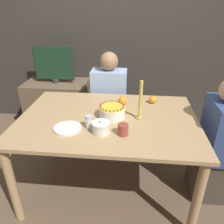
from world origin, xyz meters
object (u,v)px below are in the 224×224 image
object	(u,v)px
candle	(140,104)
tv_monitor	(54,64)
sugar_shaker	(89,122)
cake	(112,112)
person_man_blue_shirt	(109,107)
sugar_bowl	(101,127)
person_woman_floral	(217,149)

from	to	relation	value
candle	tv_monitor	world-z (taller)	tv_monitor
sugar_shaker	tv_monitor	bearing A→B (deg)	119.14
cake	person_man_blue_shirt	xyz separation A→B (m)	(-0.11, 0.72, -0.31)
tv_monitor	candle	bearing A→B (deg)	-44.64
cake	sugar_shaker	size ratio (longest dim) A/B	2.06
sugar_bowl	person_man_blue_shirt	world-z (taller)	person_man_blue_shirt
person_man_blue_shirt	tv_monitor	bearing A→B (deg)	-25.48
cake	person_man_blue_shirt	distance (m)	0.79
sugar_bowl	tv_monitor	bearing A→B (deg)	121.46
cake	person_woman_floral	size ratio (longest dim) A/B	0.19
person_woman_floral	tv_monitor	world-z (taller)	tv_monitor
sugar_bowl	cake	bearing A→B (deg)	77.77
person_woman_floral	tv_monitor	bearing A→B (deg)	58.80
sugar_bowl	tv_monitor	size ratio (longest dim) A/B	0.27
person_man_blue_shirt	sugar_bowl	bearing A→B (deg)	92.93
candle	person_woman_floral	size ratio (longest dim) A/B	0.29
candle	tv_monitor	size ratio (longest dim) A/B	0.64
person_woman_floral	tv_monitor	size ratio (longest dim) A/B	2.19
candle	tv_monitor	bearing A→B (deg)	135.36
sugar_bowl	person_woman_floral	distance (m)	1.07
sugar_bowl	sugar_shaker	size ratio (longest dim) A/B	1.30
candle	person_woman_floral	bearing A→B (deg)	0.47
sugar_shaker	candle	size ratio (longest dim) A/B	0.32
sugar_shaker	candle	xyz separation A→B (m)	(0.40, 0.19, 0.09)
cake	sugar_bowl	bearing A→B (deg)	-102.23
sugar_bowl	person_man_blue_shirt	bearing A→B (deg)	92.93
cake	sugar_bowl	size ratio (longest dim) A/B	1.58
person_man_blue_shirt	tv_monitor	world-z (taller)	person_man_blue_shirt
candle	tv_monitor	distance (m)	1.57
sugar_shaker	person_man_blue_shirt	distance (m)	0.98
cake	person_woman_floral	world-z (taller)	person_woman_floral
person_man_blue_shirt	candle	bearing A→B (deg)	115.03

